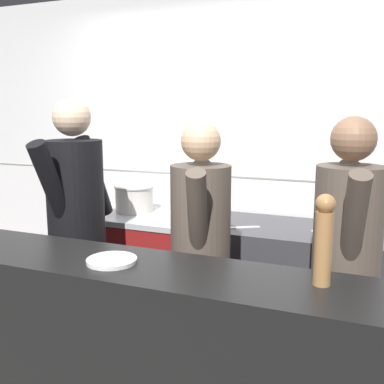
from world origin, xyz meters
name	(u,v)px	position (x,y,z in m)	size (l,w,h in m)	color
wall_back_tiled	(220,157)	(0.00, 1.48, 1.30)	(8.00, 0.06, 2.60)	white
oven_range	(147,267)	(-0.46, 1.08, 0.45)	(0.87, 0.71, 0.89)	maroon
prep_counter	(295,290)	(0.69, 1.08, 0.44)	(1.32, 0.65, 0.88)	#38383D
pass_counter	(144,371)	(0.24, -0.28, 0.50)	(2.98, 0.45, 1.01)	black
stock_pot	(134,198)	(-0.56, 1.08, 1.00)	(0.31, 0.31, 0.20)	beige
mixing_bowl_steel	(329,225)	(0.90, 1.06, 0.93)	(0.22, 0.22, 0.09)	#B7BABF
chefs_knife	(231,227)	(0.27, 0.91, 0.89)	(0.31, 0.19, 0.02)	#B7BABF
plated_dish_main	(112,260)	(0.10, -0.30, 1.02)	(0.22, 0.22, 0.02)	white
pepper_mill	(324,238)	(0.99, -0.22, 1.19)	(0.08, 0.08, 0.36)	#AD7A47
chef_head_cook	(77,223)	(-0.57, 0.35, 0.97)	(0.36, 0.76, 1.74)	black
chef_sous	(200,252)	(0.29, 0.30, 0.90)	(0.41, 0.70, 1.62)	black
chef_line	(345,262)	(1.04, 0.37, 0.91)	(0.38, 0.72, 1.64)	black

